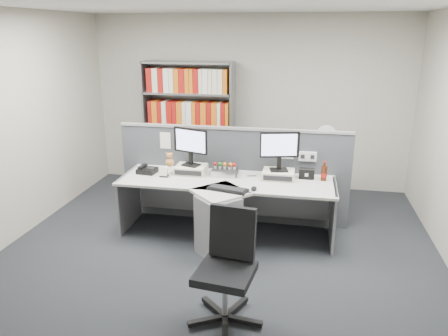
% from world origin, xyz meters
% --- Properties ---
extents(ground, '(5.50, 5.50, 0.00)m').
position_xyz_m(ground, '(0.00, 0.00, 0.00)').
color(ground, '#2A2D32').
rests_on(ground, ground).
extents(room_shell, '(5.04, 5.54, 2.72)m').
position_xyz_m(room_shell, '(0.00, 0.00, 1.79)').
color(room_shell, '#B8B4A4').
rests_on(room_shell, ground).
extents(partition, '(3.00, 0.08, 1.27)m').
position_xyz_m(partition, '(0.00, 1.25, 0.65)').
color(partition, '#44474D').
rests_on(partition, ground).
extents(desk, '(2.60, 1.20, 0.72)m').
position_xyz_m(desk, '(0.00, 0.60, 0.46)').
color(desk, beige).
rests_on(desk, ground).
extents(monitor_riser_left, '(0.38, 0.31, 0.10)m').
position_xyz_m(monitor_riser_left, '(-0.49, 0.98, 0.77)').
color(monitor_riser_left, beige).
rests_on(monitor_riser_left, desk).
extents(monitor_riser_right, '(0.38, 0.31, 0.10)m').
position_xyz_m(monitor_riser_right, '(0.61, 0.98, 0.77)').
color(monitor_riser_right, beige).
rests_on(monitor_riser_right, desk).
extents(monitor_left, '(0.46, 0.21, 0.48)m').
position_xyz_m(monitor_left, '(-0.49, 0.98, 1.11)').
color(monitor_left, black).
rests_on(monitor_left, monitor_riser_left).
extents(monitor_right, '(0.47, 0.19, 0.48)m').
position_xyz_m(monitor_right, '(0.61, 0.98, 1.11)').
color(monitor_right, black).
rests_on(monitor_right, monitor_riser_right).
extents(desktop_pc, '(0.30, 0.27, 0.08)m').
position_xyz_m(desktop_pc, '(-0.05, 1.00, 0.76)').
color(desktop_pc, black).
rests_on(desktop_pc, desk).
extents(figurines, '(0.29, 0.05, 0.09)m').
position_xyz_m(figurines, '(-0.04, 0.98, 0.85)').
color(figurines, beige).
rests_on(figurines, desktop_pc).
extents(keyboard, '(0.49, 0.27, 0.03)m').
position_xyz_m(keyboard, '(0.08, 0.46, 0.73)').
color(keyboard, black).
rests_on(keyboard, desk).
extents(mouse, '(0.07, 0.11, 0.04)m').
position_xyz_m(mouse, '(0.37, 0.52, 0.74)').
color(mouse, black).
rests_on(mouse, desk).
extents(desk_phone, '(0.24, 0.22, 0.10)m').
position_xyz_m(desk_phone, '(-1.04, 0.89, 0.76)').
color(desk_phone, black).
rests_on(desk_phone, desk).
extents(desk_calendar, '(0.10, 0.08, 0.12)m').
position_xyz_m(desk_calendar, '(-0.78, 0.78, 0.77)').
color(desk_calendar, black).
rests_on(desk_calendar, desk).
extents(plush_toy, '(0.11, 0.11, 0.18)m').
position_xyz_m(plush_toy, '(-0.73, 0.89, 0.90)').
color(plush_toy, '#B3763B').
rests_on(plush_toy, monitor_riser_left).
extents(speaker, '(0.18, 0.10, 0.12)m').
position_xyz_m(speaker, '(0.95, 1.04, 0.78)').
color(speaker, black).
rests_on(speaker, desk).
extents(cola_bottle, '(0.07, 0.07, 0.24)m').
position_xyz_m(cola_bottle, '(1.15, 1.01, 0.81)').
color(cola_bottle, '#3F190A').
rests_on(cola_bottle, desk).
extents(shelving_unit, '(1.41, 0.40, 2.00)m').
position_xyz_m(shelving_unit, '(-0.90, 2.44, 0.98)').
color(shelving_unit, slate).
rests_on(shelving_unit, ground).
extents(filing_cabinet, '(0.45, 0.61, 0.70)m').
position_xyz_m(filing_cabinet, '(1.20, 1.99, 0.35)').
color(filing_cabinet, slate).
rests_on(filing_cabinet, ground).
extents(desk_fan, '(0.29, 0.17, 0.49)m').
position_xyz_m(desk_fan, '(1.20, 1.99, 1.01)').
color(desk_fan, white).
rests_on(desk_fan, filing_cabinet).
extents(office_chair, '(0.64, 0.65, 0.99)m').
position_xyz_m(office_chair, '(0.31, -0.80, 0.53)').
color(office_chair, silver).
rests_on(office_chair, ground).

